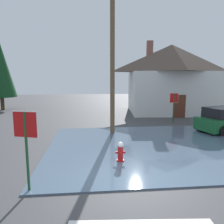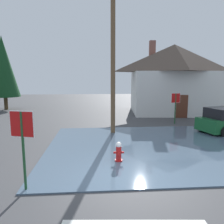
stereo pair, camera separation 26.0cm
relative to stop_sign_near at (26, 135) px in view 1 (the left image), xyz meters
The scene contains 9 objects.
ground_plane 3.79m from the stop_sign_near, ahead, with size 80.00×80.00×0.10m, color #424244.
flood_puddle 6.62m from the stop_sign_near, 38.63° to the left, with size 10.37×8.53×0.05m, color #4C6075.
lane_stop_bar 3.99m from the stop_sign_near, 30.55° to the right, with size 3.48×0.30×0.01m, color silver.
stop_sign_near is the anchor object (origin of this frame).
fire_hydrant 3.98m from the stop_sign_near, 33.77° to the left, with size 0.43×0.37×0.86m.
utility_pole 8.07m from the stop_sign_near, 64.64° to the left, with size 1.60×0.28×8.67m.
stop_sign_far 12.51m from the stop_sign_near, 49.06° to the left, with size 0.73×0.15×2.32m.
house 17.99m from the stop_sign_near, 56.36° to the left, with size 9.09×7.59×7.19m.
pine_tree_mid_left 19.83m from the stop_sign_near, 112.77° to the left, with size 3.15×3.15×7.87m.
Camera 1 is at (-1.36, -6.97, 3.45)m, focal length 35.03 mm.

